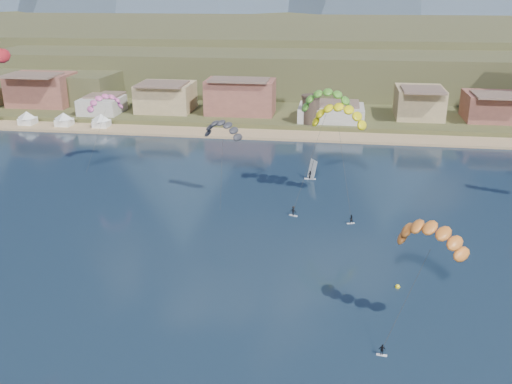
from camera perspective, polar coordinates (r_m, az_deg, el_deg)
ground at (r=72.39m, az=-3.70°, el=-16.46°), size 2400.00×2400.00×0.00m
beach at (r=168.58m, az=3.54°, el=5.67°), size 2200.00×12.00×0.90m
land at (r=618.11m, az=7.16°, el=16.40°), size 2200.00×900.00×4.00m
foothills at (r=291.13m, az=10.22°, el=13.48°), size 940.00×210.00×18.00m
town at (r=189.38m, az=-8.31°, el=9.56°), size 400.00×24.00×12.00m
watchtower at (r=174.61m, az=5.46°, el=8.20°), size 5.82×5.82×8.60m
beach_tents at (r=189.35m, az=-20.29°, el=7.17°), size 43.40×6.40×5.00m
kitesurfer_yellow at (r=115.97m, az=8.26°, el=7.87°), size 12.09×16.46×22.74m
kitesurfer_orange at (r=74.88m, az=17.13°, el=-3.76°), size 11.43×11.62×17.05m
kitesurfer_green at (r=117.21m, az=7.11°, el=9.26°), size 11.96×15.34×24.79m
distant_kite_pink at (r=143.51m, az=-14.79°, el=8.88°), size 9.10×8.56×19.04m
distant_kite_dark at (r=116.57m, az=-3.35°, el=6.54°), size 9.30×7.11×18.25m
windsurfer at (r=131.94m, az=5.48°, el=1.88°), size 2.57×2.80×4.54m
buoy at (r=89.43m, az=13.88°, el=-9.13°), size 0.75×0.75×0.75m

